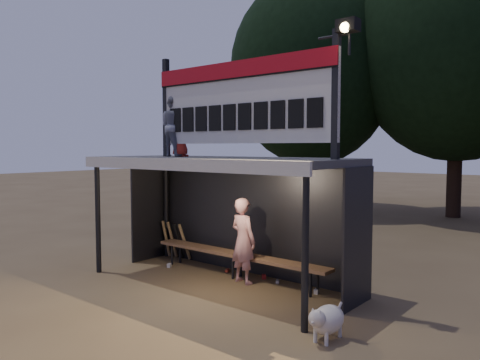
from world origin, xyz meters
The scene contains 12 objects.
ground centered at (0.00, 0.00, 0.00)m, with size 80.00×80.00×0.00m, color brown.
player centered at (0.30, 0.37, 0.79)m, with size 0.58×0.38×1.58m, color white.
child_a centered at (-1.20, 0.05, 2.91)m, with size 0.57×0.45×1.18m, color gray.
child_b centered at (-1.01, 0.06, 2.75)m, with size 0.42×0.27×0.85m, color #AA251A.
dugout_shelter centered at (0.00, 0.24, 1.85)m, with size 5.10×2.08×2.32m.
scoreboard_assembly centered at (0.56, -0.01, 3.32)m, with size 4.10×0.27×1.99m.
bench centered at (0.00, 0.55, 0.43)m, with size 4.00×0.35×0.48m.
tree_left centered at (-4.00, 10.00, 5.51)m, with size 6.46×6.46×9.27m.
tree_mid centered at (1.00, 11.50, 6.17)m, with size 7.22×7.22×10.36m.
dog centered at (2.77, -0.97, 0.28)m, with size 0.36×0.81×0.49m.
bats centered at (-2.02, 0.82, 0.43)m, with size 0.69×0.35×0.84m.
litter centered at (0.19, 0.63, 0.04)m, with size 3.38×0.68×0.08m.
Camera 1 is at (5.65, -6.24, 2.50)m, focal length 35.00 mm.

